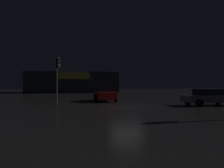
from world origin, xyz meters
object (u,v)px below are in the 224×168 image
object	(u,v)px
car_near	(209,97)
store_building	(73,82)
car_far	(105,93)
traffic_signal_main	(58,68)

from	to	relation	value
car_near	store_building	bearing A→B (deg)	109.56
store_building	car_far	distance (m)	24.31
store_building	car_near	size ratio (longest dim) A/B	4.22
car_near	car_far	size ratio (longest dim) A/B	0.99
store_building	car_near	xyz separation A→B (m)	(10.76, -30.28, -1.45)
store_building	traffic_signal_main	size ratio (longest dim) A/B	4.24
store_building	car_far	xyz separation A→B (m)	(2.96, -24.09, -1.35)
car_near	traffic_signal_main	bearing A→B (deg)	155.61
store_building	car_near	bearing A→B (deg)	-70.44
store_building	traffic_signal_main	world-z (taller)	traffic_signal_main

